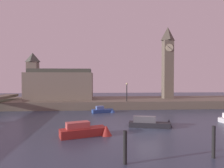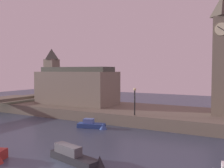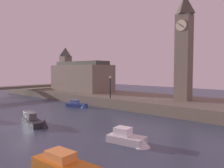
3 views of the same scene
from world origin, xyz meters
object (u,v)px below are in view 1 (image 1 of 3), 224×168
Objects in this scene: mooring_post_left at (125,147)px; boat_barge_dark at (152,123)px; boat_dinghy_red at (88,131)px; boat_tour_blue at (105,110)px; clock_tower at (168,62)px; mooring_post_right at (214,142)px; streetlamp at (127,90)px; parliament_hall at (58,84)px.

mooring_post_left is 10.85m from boat_barge_dark.
boat_barge_dark is 0.98× the size of boat_dinghy_red.
boat_dinghy_red is 1.30× the size of boat_tour_blue.
boat_barge_dark is at bearing -114.16° from clock_tower.
boat_dinghy_red is at bearing 146.22° from mooring_post_right.
boat_dinghy_red is at bearing 112.71° from mooring_post_left.
mooring_post_right is at bearing -33.78° from boat_dinghy_red.
boat_dinghy_red reaches higher than boat_barge_dark.
streetlamp is 0.64× the size of boat_barge_dark.
boat_dinghy_red is at bearing -157.50° from boat_barge_dark.
clock_tower reaches higher than mooring_post_left.
clock_tower is at bearing 29.04° from streetlamp.
parliament_hall is 33.18m from mooring_post_right.
streetlamp is 23.86m from mooring_post_left.
mooring_post_right reaches higher than boat_barge_dark.
mooring_post_left is 0.97× the size of mooring_post_right.
clock_tower is 30.10m from mooring_post_right.
mooring_post_left reaches higher than boat_barge_dark.
boat_dinghy_red is 13.85m from boat_tour_blue.
parliament_hall is at bearing 157.37° from streetlamp.
boat_tour_blue is (2.11, 13.68, -0.15)m from boat_dinghy_red.
clock_tower is 18.42m from boat_tour_blue.
parliament_hall is 6.00× the size of mooring_post_left.
boat_barge_dark is (-1.92, 9.26, -0.69)m from mooring_post_right.
boat_tour_blue is at bearing 116.30° from boat_barge_dark.
clock_tower is 3.60× the size of boat_tour_blue.
mooring_post_right is at bearing -103.13° from clock_tower.
clock_tower reaches higher than boat_dinghy_red.
boat_barge_dark is 7.98m from boat_dinghy_red.
mooring_post_right is at bearing -59.90° from parliament_hall.
mooring_post_left reaches higher than boat_dinghy_red.
clock_tower is at bearing -0.85° from parliament_hall.
mooring_post_left is at bearing -67.29° from boat_dinghy_red.
mooring_post_left is at bearing -174.89° from mooring_post_right.
mooring_post_left is 0.41× the size of boat_barge_dark.
clock_tower is at bearing 65.84° from boat_barge_dark.
clock_tower is 6.83× the size of mooring_post_left.
boat_tour_blue is at bearing 81.22° from boat_dinghy_red.
mooring_post_right is 0.55× the size of boat_tour_blue.
parliament_hall is at bearing 120.10° from mooring_post_right.
boat_dinghy_red is (-15.86, -21.99, -8.86)m from clock_tower.
boat_barge_dark is at bearing -63.70° from boat_tour_blue.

